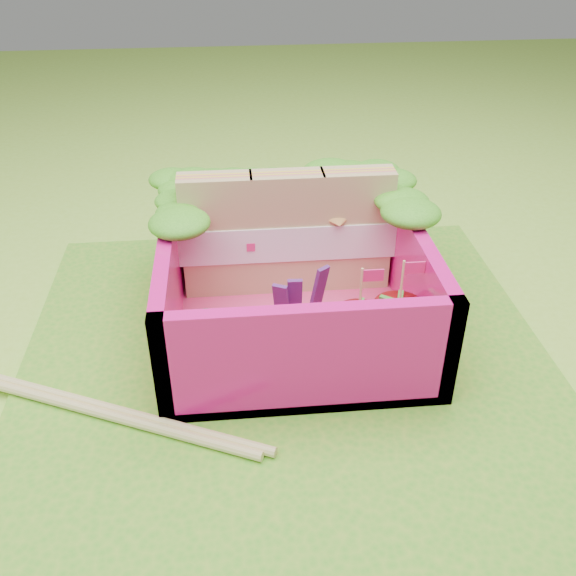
% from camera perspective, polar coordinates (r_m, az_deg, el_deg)
% --- Properties ---
extents(ground, '(14.00, 14.00, 0.00)m').
position_cam_1_polar(ground, '(3.20, -0.05, -6.66)').
color(ground, '#94CC39').
rests_on(ground, ground).
extents(placemat, '(2.60, 2.60, 0.03)m').
position_cam_1_polar(placemat, '(3.19, -0.05, -6.46)').
color(placemat, '#50AA26').
rests_on(placemat, ground).
extents(bento_floor, '(1.30, 1.30, 0.05)m').
position_cam_1_polar(bento_floor, '(3.37, 0.46, -3.19)').
color(bento_floor, '#E83B78').
rests_on(bento_floor, placemat).
extents(bento_box, '(1.30, 1.30, 0.55)m').
position_cam_1_polar(bento_box, '(3.23, 0.48, 0.40)').
color(bento_box, '#E61382').
rests_on(bento_box, placemat).
extents(lettuce_ruffle, '(1.43, 0.83, 0.11)m').
position_cam_1_polar(lettuce_ruffle, '(3.51, -0.35, 9.34)').
color(lettuce_ruffle, '#338B19').
rests_on(lettuce_ruffle, bento_box).
extents(sandwich_stack, '(1.23, 0.18, 0.68)m').
position_cam_1_polar(sandwich_stack, '(3.46, -0.01, 4.87)').
color(sandwich_stack, tan).
rests_on(sandwich_stack, bento_floor).
extents(broccoli, '(0.30, 0.30, 0.26)m').
position_cam_1_polar(broccoli, '(2.98, -7.91, -4.17)').
color(broccoli, '#608C44').
rests_on(broccoli, bento_floor).
extents(carrot_sticks, '(0.15, 0.11, 0.26)m').
position_cam_1_polar(carrot_sticks, '(3.01, -3.43, -4.72)').
color(carrot_sticks, orange).
rests_on(carrot_sticks, bento_floor).
extents(purple_wedges, '(0.25, 0.19, 0.38)m').
position_cam_1_polar(purple_wedges, '(3.12, 0.92, -1.65)').
color(purple_wedges, '#531B60').
rests_on(purple_wedges, bento_floor).
extents(strawberry_left, '(0.23, 0.23, 0.47)m').
position_cam_1_polar(strawberry_left, '(3.09, 6.24, -3.79)').
color(strawberry_left, red).
rests_on(strawberry_left, bento_floor).
extents(strawberry_right, '(0.25, 0.25, 0.49)m').
position_cam_1_polar(strawberry_right, '(3.15, 9.68, -3.18)').
color(strawberry_right, red).
rests_on(strawberry_right, bento_floor).
extents(snap_peas, '(0.54, 0.59, 0.05)m').
position_cam_1_polar(snap_peas, '(3.22, 7.26, -4.31)').
color(snap_peas, '#66B037').
rests_on(snap_peas, bento_floor).
extents(chopsticks, '(1.92, 0.91, 0.05)m').
position_cam_1_polar(chopsticks, '(3.11, -19.77, -9.19)').
color(chopsticks, '#D5C175').
rests_on(chopsticks, placemat).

